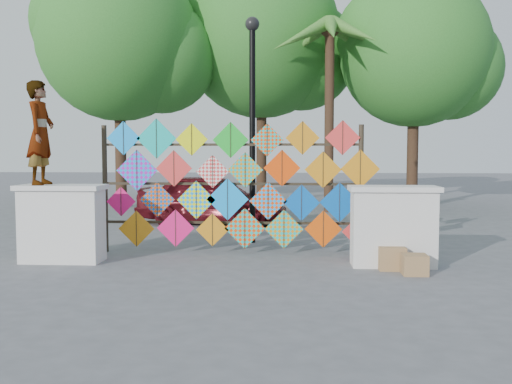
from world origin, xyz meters
TOP-DOWN VIEW (x-y plane):
  - ground at (0.00, 0.00)m, footprint 80.00×80.00m
  - parapet_left at (-2.70, -0.20)m, footprint 1.40×0.65m
  - parapet_right at (2.70, -0.20)m, footprint 1.40×0.65m
  - kite_rack at (0.09, 0.73)m, footprint 4.96×0.24m
  - tree_west at (-4.40, 9.03)m, footprint 5.85×5.20m
  - tree_mid at (0.11, 11.03)m, footprint 6.30×5.60m
  - tree_east at (5.09, 9.53)m, footprint 5.40×4.80m
  - palm_tree at (2.20, 8.00)m, footprint 3.62×3.62m
  - vendor_woman at (-3.03, -0.20)m, footprint 0.42×0.63m
  - sedan at (-0.92, 4.91)m, footprint 3.90×1.93m
  - lamppost at (0.30, 2.00)m, footprint 0.28×0.28m
  - cardboard_box_near at (2.63, -0.49)m, footprint 0.41×0.36m
  - cardboard_box_far at (2.91, -0.85)m, footprint 0.36×0.33m

SIDE VIEW (x-z plane):
  - ground at x=0.00m, z-range 0.00..0.00m
  - cardboard_box_far at x=2.91m, z-range 0.00..0.31m
  - cardboard_box_near at x=2.63m, z-range 0.00..0.36m
  - sedan at x=-0.92m, z-range 0.00..1.28m
  - parapet_left at x=-2.70m, z-range 0.01..1.29m
  - parapet_right at x=2.70m, z-range 0.01..1.29m
  - kite_rack at x=0.09m, z-range 0.00..2.42m
  - vendor_woman at x=-3.03m, z-range 1.28..2.98m
  - lamppost at x=0.30m, z-range 0.46..4.92m
  - palm_tree at x=2.20m, z-range 2.04..7.87m
  - tree_east at x=5.09m, z-range 1.28..8.69m
  - tree_west at x=-4.40m, z-range 1.38..9.39m
  - tree_mid at x=0.11m, z-range 1.47..10.08m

